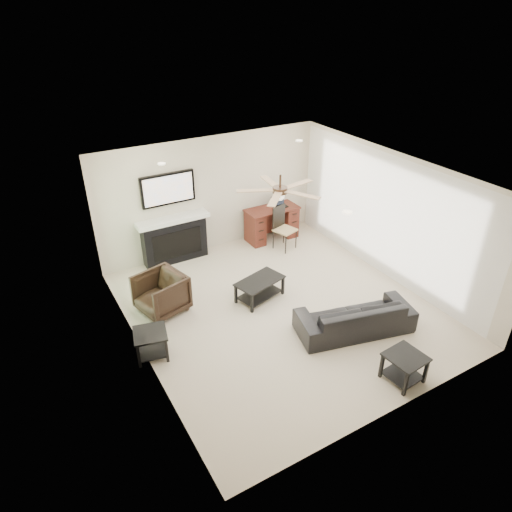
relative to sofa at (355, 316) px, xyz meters
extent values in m
plane|color=beige|center=(-0.75, 1.14, -0.28)|extent=(5.50, 5.50, 0.00)
cube|color=white|center=(-0.75, 1.14, 2.22)|extent=(5.00, 5.50, 0.04)
cube|color=beige|center=(-0.75, 3.89, 0.97)|extent=(5.00, 0.04, 2.50)
cube|color=beige|center=(-0.75, -1.61, 0.97)|extent=(5.00, 0.04, 2.50)
cube|color=beige|center=(-3.25, 1.14, 0.97)|extent=(0.04, 5.50, 2.50)
cube|color=beige|center=(1.75, 1.14, 0.97)|extent=(0.04, 5.50, 2.50)
cube|color=white|center=(1.70, 1.24, 0.95)|extent=(0.04, 5.10, 2.40)
cube|color=#93BC89|center=(-3.21, 2.69, 0.77)|extent=(0.04, 1.80, 2.10)
cylinder|color=#382619|center=(-0.75, 1.24, 1.97)|extent=(1.40, 1.40, 0.30)
imported|color=black|center=(0.00, 0.00, 0.00)|extent=(2.07, 1.20, 0.57)
imported|color=black|center=(-2.60, 2.15, 0.08)|extent=(0.96, 0.95, 0.72)
cube|color=black|center=(-0.90, 1.60, -0.08)|extent=(1.00, 0.72, 0.40)
cube|color=black|center=(-0.15, -1.25, -0.06)|extent=(0.56, 0.56, 0.45)
cube|color=black|center=(-3.15, 1.10, -0.06)|extent=(0.60, 0.60, 0.45)
cube|color=black|center=(-1.71, 3.72, 0.67)|extent=(1.52, 0.34, 1.91)
cube|color=#3D160F|center=(0.58, 3.56, 0.10)|extent=(1.22, 0.56, 0.76)
cube|color=black|center=(0.58, 3.01, 0.20)|extent=(0.53, 0.54, 0.97)
cube|color=black|center=(0.78, 3.54, 0.59)|extent=(0.33, 0.24, 0.23)
camera|label=1|loc=(-4.50, -4.45, 4.64)|focal=32.00mm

